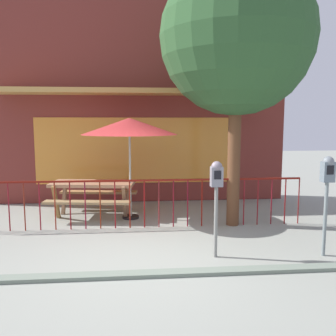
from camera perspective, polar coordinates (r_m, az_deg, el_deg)
name	(u,v)px	position (r m, az deg, el deg)	size (l,w,h in m)	color
ground	(138,261)	(5.66, -4.73, -14.43)	(40.00, 40.00, 0.00)	gray
pub_storefront	(136,89)	(9.68, -5.15, 12.27)	(7.88, 1.38, 5.92)	#3C1919
patio_fence_front	(137,195)	(7.15, -4.91, -4.25)	(6.65, 0.04, 0.97)	maroon
picnic_table_left	(93,189)	(8.16, -11.74, -3.30)	(1.95, 1.57, 0.79)	#A57655
patio_umbrella	(129,127)	(7.74, -6.10, 6.48)	(2.04, 2.04, 2.17)	black
parking_meter_near	(216,184)	(5.54, 7.65, -2.45)	(0.18, 0.17, 1.50)	gray
parking_meter_far	(327,179)	(6.05, 23.82, -1.66)	(0.18, 0.17, 1.57)	slate
street_tree	(237,38)	(7.48, 10.78, 19.43)	(2.98, 2.98, 5.19)	brown
curb_edge	(138,276)	(5.16, -4.68, -16.65)	(11.04, 0.20, 0.11)	slate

